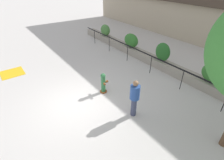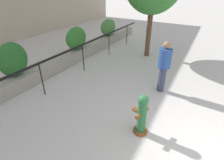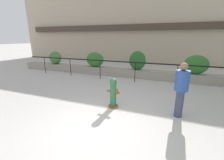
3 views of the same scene
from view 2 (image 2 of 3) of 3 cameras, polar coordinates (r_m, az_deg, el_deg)
ground_plane at (r=4.56m, az=28.67°, el=-20.86°), size 120.00×120.00×0.00m
planter_wall_low at (r=6.96m, az=-27.32°, el=-0.06°), size 18.00×0.70×0.50m
fence_railing_segment at (r=5.81m, az=-22.67°, el=4.05°), size 15.00×0.05×1.15m
hedge_bush_2 at (r=6.60m, az=-29.69°, el=5.81°), size 1.02×0.56×1.15m
hedge_bush_3 at (r=8.60m, az=-11.58°, el=13.22°), size 1.26×0.62×1.03m
hedge_bush_4 at (r=10.98m, az=-1.26°, el=16.86°), size 1.30×0.70×0.96m
fire_hydrant at (r=4.23m, az=9.70°, el=-10.94°), size 0.48×0.47×1.08m
pedestrian at (r=5.85m, az=16.63°, el=4.97°), size 0.53×0.53×1.73m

